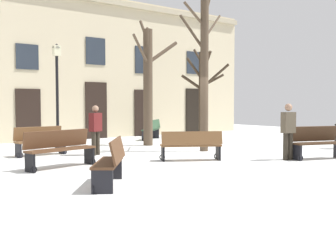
{
  "coord_description": "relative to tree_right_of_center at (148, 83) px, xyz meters",
  "views": [
    {
      "loc": [
        -8.53,
        -9.93,
        1.62
      ],
      "look_at": [
        0.0,
        1.44,
        0.83
      ],
      "focal_mm": 43.72,
      "sensor_mm": 36.0,
      "label": 1
    }
  ],
  "objects": [
    {
      "name": "ground_plane",
      "position": [
        -0.32,
        -3.12,
        -2.4
      ],
      "size": [
        29.54,
        29.54,
        0.0
      ],
      "primitive_type": "plane",
      "color": "white"
    },
    {
      "name": "building_facade",
      "position": [
        -0.31,
        4.25,
        0.94
      ],
      "size": [
        18.47,
        0.6,
        6.59
      ],
      "color": "beige",
      "rests_on": "ground"
    },
    {
      "name": "tree_right_of_center",
      "position": [
        0.0,
        0.0,
        0.0
      ],
      "size": [
        2.46,
        1.62,
        4.92
      ],
      "color": "#4C3D2D",
      "rests_on": "ground"
    },
    {
      "name": "tree_near_facade",
      "position": [
        0.44,
        -2.7,
        0.46
      ],
      "size": [
        2.28,
        1.12,
        5.85
      ],
      "color": "#4C3D2D",
      "rests_on": "ground"
    },
    {
      "name": "tree_foreground",
      "position": [
        4.09,
        1.46,
        -0.17
      ],
      "size": [
        1.66,
        2.42,
        4.36
      ],
      "color": "#382B1E",
      "rests_on": "ground"
    },
    {
      "name": "streetlamp",
      "position": [
        -3.35,
        0.74,
        -0.13
      ],
      "size": [
        0.3,
        0.3,
        3.7
      ],
      "color": "black",
      "rests_on": "ground"
    },
    {
      "name": "bench_back_to_back_right",
      "position": [
        1.52,
        1.96,
        -1.94
      ],
      "size": [
        1.5,
        1.39,
        0.9
      ],
      "rotation": [
        0.0,
        0.0,
        3.86
      ],
      "color": "#2D4C33",
      "rests_on": "ground"
    },
    {
      "name": "bench_near_lamp",
      "position": [
        -4.44,
        -0.53,
        -1.94
      ],
      "size": [
        1.59,
        0.58,
        0.9
      ],
      "rotation": [
        0.0,
        0.0,
        0.07
      ],
      "color": "brown",
      "rests_on": "ground"
    },
    {
      "name": "bench_far_corner",
      "position": [
        -1.42,
        -4.24,
        -1.96
      ],
      "size": [
        1.73,
        1.26,
        0.84
      ],
      "rotation": [
        0.0,
        0.0,
        2.62
      ],
      "color": "brown",
      "rests_on": "ground"
    },
    {
      "name": "bench_facing_shops",
      "position": [
        -4.97,
        -6.02,
        -1.92
      ],
      "size": [
        1.32,
        1.54,
        0.93
      ],
      "rotation": [
        0.0,
        0.0,
        4.07
      ],
      "color": "#51331E",
      "rests_on": "ground"
    },
    {
      "name": "bench_back_to_back_left",
      "position": [
        1.73,
        -6.19,
        -1.91
      ],
      "size": [
        1.63,
        0.94,
        0.96
      ],
      "rotation": [
        0.0,
        0.0,
        5.95
      ],
      "color": "#3D2819",
      "rests_on": "ground"
    },
    {
      "name": "bench_near_center_tree",
      "position": [
        -4.9,
        -3.26,
        -1.9
      ],
      "size": [
        1.94,
        0.85,
        0.95
      ],
      "rotation": [
        0.0,
        0.0,
        0.22
      ],
      "color": "#51331E",
      "rests_on": "ground"
    },
    {
      "name": "person_crossing_plaza",
      "position": [
        -3.02,
        -1.51,
        -1.54
      ],
      "size": [
        0.43,
        0.34,
        1.56
      ],
      "rotation": [
        0.0,
        0.0,
        0.37
      ],
      "color": "#2D271E",
      "rests_on": "ground"
    },
    {
      "name": "person_near_bench",
      "position": [
        0.89,
        -5.8,
        -1.51
      ],
      "size": [
        0.41,
        0.28,
        1.62
      ],
      "rotation": [
        0.0,
        0.0,
        6.1
      ],
      "color": "#2D271E",
      "rests_on": "ground"
    }
  ]
}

